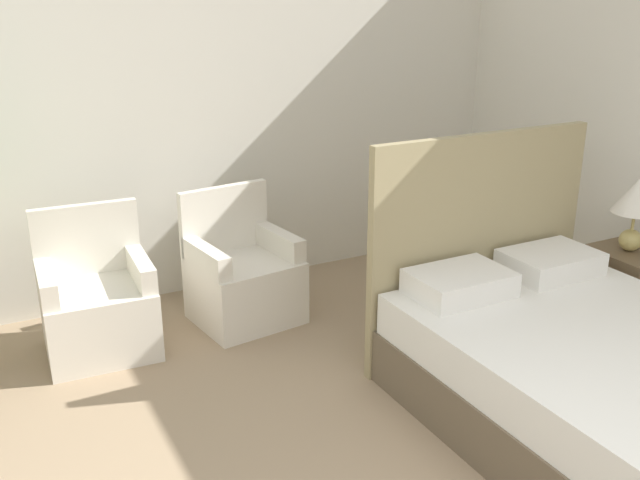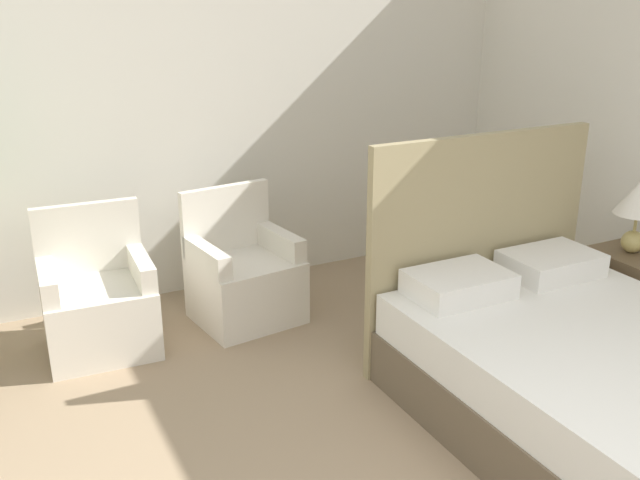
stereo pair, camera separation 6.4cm
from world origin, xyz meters
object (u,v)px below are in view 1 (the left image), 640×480
nightstand (626,291)px  table_lamp (636,202)px  armchair_near_window_left (98,309)px  armchair_near_window_right (243,281)px  bed (590,371)px

nightstand → table_lamp: table_lamp is taller
armchair_near_window_left → armchair_near_window_right: same height
armchair_near_window_right → nightstand: bearing=-39.1°
armchair_near_window_right → table_lamp: 2.64m
armchair_near_window_right → table_lamp: table_lamp is taller
bed → armchair_near_window_left: bearing=135.9°
nightstand → table_lamp: bearing=118.2°
armchair_near_window_left → table_lamp: bearing=-19.7°
armchair_near_window_left → armchair_near_window_right: (0.98, -0.00, 0.00)m
armchair_near_window_left → table_lamp: size_ratio=1.87×
armchair_near_window_left → nightstand: armchair_near_window_left is taller
bed → table_lamp: 1.40m
armchair_near_window_right → nightstand: size_ratio=1.58×
bed → nightstand: bed is taller
bed → nightstand: size_ratio=3.62×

